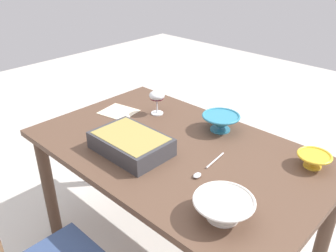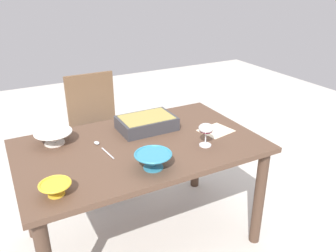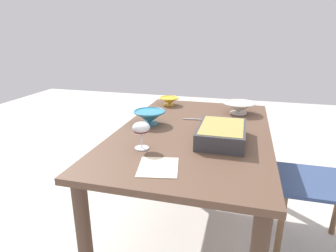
% 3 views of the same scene
% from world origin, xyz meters
% --- Properties ---
extents(ground_plane, '(8.00, 8.00, 0.00)m').
position_xyz_m(ground_plane, '(0.00, 0.00, 0.00)').
color(ground_plane, beige).
extents(dining_table, '(1.44, 0.89, 0.72)m').
position_xyz_m(dining_table, '(0.00, 0.00, 0.62)').
color(dining_table, brown).
rests_on(dining_table, ground_plane).
extents(chair, '(0.41, 0.42, 0.94)m').
position_xyz_m(chair, '(-0.03, 0.81, 0.51)').
color(chair, '#334772').
rests_on(chair, ground_plane).
extents(wine_glass, '(0.09, 0.09, 0.14)m').
position_xyz_m(wine_glass, '(0.34, -0.20, 0.83)').
color(wine_glass, white).
rests_on(wine_glass, dining_table).
extents(casserole_dish, '(0.36, 0.25, 0.09)m').
position_xyz_m(casserole_dish, '(0.13, 0.18, 0.77)').
color(casserole_dish, '#38383D').
rests_on(casserole_dish, dining_table).
extents(mixing_bowl, '(0.22, 0.22, 0.08)m').
position_xyz_m(mixing_bowl, '(-0.45, 0.25, 0.77)').
color(mixing_bowl, white).
rests_on(mixing_bowl, dining_table).
extents(small_bowl, '(0.15, 0.15, 0.06)m').
position_xyz_m(small_bowl, '(-0.55, -0.29, 0.76)').
color(small_bowl, yellow).
rests_on(small_bowl, dining_table).
extents(serving_bowl, '(0.20, 0.20, 0.09)m').
position_xyz_m(serving_bowl, '(-0.05, -0.29, 0.77)').
color(serving_bowl, teal).
rests_on(serving_bowl, dining_table).
extents(serving_spoon, '(0.05, 0.25, 0.01)m').
position_xyz_m(serving_spoon, '(-0.22, 0.07, 0.73)').
color(serving_spoon, silver).
rests_on(serving_spoon, dining_table).
extents(napkin, '(0.23, 0.21, 0.00)m').
position_xyz_m(napkin, '(0.52, -0.06, 0.72)').
color(napkin, beige).
rests_on(napkin, dining_table).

